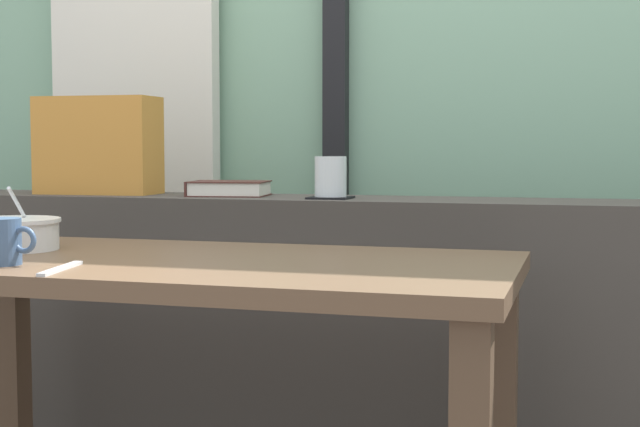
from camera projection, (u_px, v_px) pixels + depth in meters
name	position (u px, v px, depth m)	size (l,w,h in m)	color
curtain_left_panel	(134.00, 46.00, 2.92)	(0.56, 0.06, 2.50)	silver
window_divider_post	(336.00, 24.00, 2.76)	(0.07, 0.05, 2.60)	black
dark_console_ledge	(320.00, 356.00, 2.33)	(2.80, 0.29, 0.80)	#423D38
breakfast_table	(189.00, 317.00, 1.77)	(1.25, 0.61, 0.72)	brown
coaster_square	(331.00, 198.00, 2.24)	(0.10, 0.10, 0.01)	black
juice_glass	(331.00, 178.00, 2.24)	(0.08, 0.08, 0.10)	white
closed_book	(229.00, 188.00, 2.37)	(0.22, 0.18, 0.04)	#47231E
throw_pillow	(98.00, 146.00, 2.46)	(0.32, 0.14, 0.26)	#D18938
soup_bowl	(13.00, 234.00, 1.90)	(0.20, 0.20, 0.13)	silver
fork_utensil	(61.00, 268.00, 1.59)	(0.02, 0.17, 0.01)	silver
ceramic_mug	(1.00, 241.00, 1.66)	(0.11, 0.08, 0.08)	#3D567A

